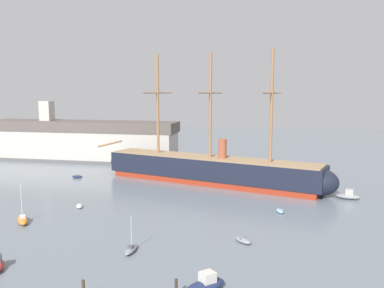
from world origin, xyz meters
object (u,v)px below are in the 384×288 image
(motorboat_foreground_right, at_px, (205,285))
(motorboat_far_right, at_px, (348,196))
(dinghy_alongside_stern, at_px, (280,211))
(mooring_piling_nearest, at_px, (176,288))
(tall_ship, at_px, (210,169))
(dinghy_far_left, at_px, (77,177))
(dinghy_mid_right, at_px, (243,240))
(dockside_warehouse_left, at_px, (82,141))
(sailboat_mid_left, at_px, (23,219))
(sailboat_near_centre, at_px, (131,249))
(motorboat_distant_centre, at_px, (214,174))
(dinghy_alongside_bow, at_px, (79,206))

(motorboat_foreground_right, relative_size, motorboat_far_right, 1.00)
(dinghy_alongside_stern, bearing_deg, motorboat_far_right, 42.20)
(mooring_piling_nearest, bearing_deg, tall_ship, 95.49)
(dinghy_far_left, distance_m, mooring_piling_nearest, 59.77)
(dinghy_mid_right, distance_m, dinghy_alongside_stern, 15.31)
(tall_ship, relative_size, dockside_warehouse_left, 0.94)
(tall_ship, relative_size, sailboat_mid_left, 9.19)
(dockside_warehouse_left, bearing_deg, sailboat_near_centre, -58.44)
(dockside_warehouse_left, bearing_deg, sailboat_mid_left, -71.96)
(motorboat_foreground_right, distance_m, motorboat_far_right, 44.32)
(mooring_piling_nearest, relative_size, dockside_warehouse_left, 0.03)
(dinghy_mid_right, xyz_separation_m, motorboat_distant_centre, (-9.92, 39.68, 0.31))
(dinghy_far_left, distance_m, motorboat_distant_centre, 31.57)
(motorboat_foreground_right, xyz_separation_m, motorboat_far_right, (19.76, 39.67, -0.03))
(motorboat_far_right, xyz_separation_m, dockside_warehouse_left, (-67.97, 29.29, 5.05))
(dinghy_far_left, height_order, motorboat_far_right, motorboat_far_right)
(sailboat_near_centre, bearing_deg, dockside_warehouse_left, 121.56)
(sailboat_mid_left, bearing_deg, dinghy_alongside_bow, 63.55)
(mooring_piling_nearest, bearing_deg, sailboat_mid_left, 149.12)
(dinghy_far_left, distance_m, dockside_warehouse_left, 25.27)
(sailboat_near_centre, bearing_deg, sailboat_mid_left, 159.89)
(motorboat_foreground_right, distance_m, dinghy_mid_right, 14.18)
(dinghy_alongside_bow, height_order, dinghy_alongside_stern, dinghy_alongside_stern)
(dinghy_mid_right, xyz_separation_m, dinghy_alongside_bow, (-28.74, 10.43, -0.06))
(tall_ship, xyz_separation_m, dinghy_alongside_bow, (-18.89, -22.86, -2.77))
(motorboat_far_right, height_order, motorboat_distant_centre, motorboat_far_right)
(mooring_piling_nearest, bearing_deg, dinghy_far_left, 126.46)
(motorboat_foreground_right, xyz_separation_m, sailboat_near_centre, (-10.68, 7.88, -0.30))
(tall_ship, relative_size, dinghy_alongside_bow, 22.68)
(sailboat_mid_left, xyz_separation_m, motorboat_far_right, (50.46, 24.46, 0.13))
(dinghy_mid_right, height_order, dinghy_alongside_stern, dinghy_mid_right)
(tall_ship, distance_m, sailboat_near_centre, 39.58)
(dinghy_alongside_bow, height_order, dinghy_far_left, dinghy_far_left)
(dinghy_alongside_stern, bearing_deg, tall_ship, 128.03)
(mooring_piling_nearest, bearing_deg, dinghy_alongside_stern, 71.66)
(sailboat_mid_left, height_order, motorboat_far_right, sailboat_mid_left)
(sailboat_near_centre, height_order, dockside_warehouse_left, dockside_warehouse_left)
(dinghy_alongside_bow, height_order, dockside_warehouse_left, dockside_warehouse_left)
(sailboat_mid_left, xyz_separation_m, mooring_piling_nearest, (28.13, -16.82, 0.39))
(dinghy_far_left, relative_size, mooring_piling_nearest, 1.40)
(dinghy_alongside_stern, xyz_separation_m, dockside_warehouse_left, (-55.61, 40.50, 5.42))
(tall_ship, xyz_separation_m, motorboat_distant_centre, (-0.07, 6.39, -2.40))
(tall_ship, height_order, sailboat_near_centre, tall_ship)
(sailboat_mid_left, bearing_deg, motorboat_far_right, 25.86)
(sailboat_near_centre, xyz_separation_m, dinghy_mid_right, (13.27, 6.05, -0.05))
(motorboat_foreground_right, xyz_separation_m, motorboat_distant_centre, (-7.33, 53.61, -0.04))
(motorboat_far_right, bearing_deg, dinghy_alongside_bow, -161.55)
(motorboat_distant_centre, distance_m, dockside_warehouse_left, 43.96)
(motorboat_far_right, bearing_deg, dinghy_alongside_stern, -137.80)
(mooring_piling_nearest, bearing_deg, dockside_warehouse_left, 122.89)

